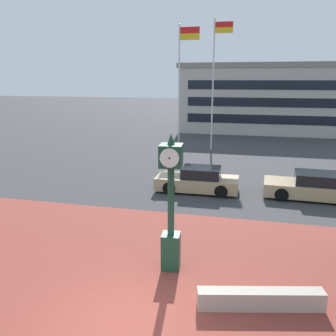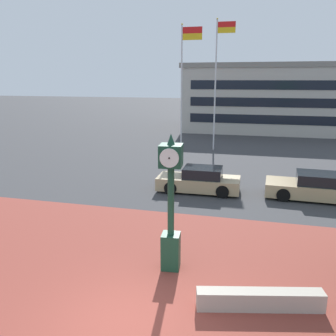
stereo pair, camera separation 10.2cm
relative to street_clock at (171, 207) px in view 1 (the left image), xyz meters
name	(u,v)px [view 1 (the left image)]	position (x,y,z in m)	size (l,w,h in m)	color
ground_plane	(128,324)	(-0.39, -2.79, -2.00)	(200.00, 200.00, 0.00)	#38383A
plaza_brick_paving	(148,286)	(-0.39, -1.13, -1.99)	(44.00, 11.31, 0.01)	brown
planter_wall	(260,299)	(2.66, -1.40, -1.75)	(3.20, 0.40, 0.50)	#ADA393
street_clock	(171,207)	(0.00, 0.00, 0.00)	(0.70, 0.76, 4.18)	#19422D
car_street_near	(198,181)	(-0.40, 7.86, -1.43)	(4.22, 1.89, 1.28)	tan
car_street_mid	(313,187)	(5.19, 8.08, -1.43)	(4.55, 2.08, 1.28)	tan
flagpole_primary	(181,77)	(-3.66, 19.18, 3.77)	(1.66, 0.14, 9.83)	silver
flagpole_secondary	(214,78)	(-1.00, 19.18, 3.75)	(1.46, 0.14, 10.12)	silver
civic_building	(278,97)	(4.66, 32.84, 1.64)	(21.07, 10.81, 7.25)	#B2ADA3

